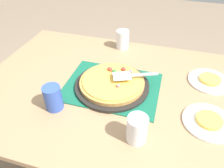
{
  "coord_description": "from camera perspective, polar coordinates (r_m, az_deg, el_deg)",
  "views": [
    {
      "loc": [
        -0.23,
        0.8,
        1.45
      ],
      "look_at": [
        0.0,
        0.0,
        0.77
      ],
      "focal_mm": 33.81,
      "sensor_mm": 36.0,
      "label": 1
    }
  ],
  "objects": [
    {
      "name": "ground_plane",
      "position": [
        1.68,
        0.0,
        -20.79
      ],
      "size": [
        8.0,
        8.0,
        0.0
      ],
      "primitive_type": "plane",
      "color": "#84705B"
    },
    {
      "name": "dining_table",
      "position": [
        1.16,
        0.0,
        -4.92
      ],
      "size": [
        1.4,
        1.0,
        0.75
      ],
      "color": "#9E7A56",
      "rests_on": "ground_plane"
    },
    {
      "name": "placemat",
      "position": [
        1.09,
        0.0,
        -0.69
      ],
      "size": [
        0.48,
        0.36,
        0.01
      ],
      "primitive_type": "cube",
      "color": "#145B42",
      "rests_on": "dining_table"
    },
    {
      "name": "pizza_pan",
      "position": [
        1.08,
        0.0,
        -0.29
      ],
      "size": [
        0.38,
        0.38,
        0.01
      ],
      "primitive_type": "cylinder",
      "color": "black",
      "rests_on": "placemat"
    },
    {
      "name": "pizza",
      "position": [
        1.07,
        0.04,
        0.6
      ],
      "size": [
        0.33,
        0.33,
        0.05
      ],
      "color": "#B78442",
      "rests_on": "pizza_pan"
    },
    {
      "name": "plate_near_left",
      "position": [
        1.23,
        24.84,
        0.71
      ],
      "size": [
        0.22,
        0.22,
        0.01
      ],
      "primitive_type": "cylinder",
      "color": "white",
      "rests_on": "dining_table"
    },
    {
      "name": "plate_far_right",
      "position": [
        1.01,
        24.66,
        -9.33
      ],
      "size": [
        0.22,
        0.22,
        0.01
      ],
      "primitive_type": "cylinder",
      "color": "white",
      "rests_on": "dining_table"
    },
    {
      "name": "served_slice_left",
      "position": [
        1.23,
        25.0,
        1.18
      ],
      "size": [
        0.11,
        0.11,
        0.02
      ],
      "primitive_type": "cylinder",
      "color": "#EAB747",
      "rests_on": "plate_near_left"
    },
    {
      "name": "served_slice_right",
      "position": [
        1.0,
        24.86,
        -8.83
      ],
      "size": [
        0.11,
        0.11,
        0.02
      ],
      "primitive_type": "cylinder",
      "color": "#EAB747",
      "rests_on": "plate_far_right"
    },
    {
      "name": "cup_near",
      "position": [
        0.98,
        -15.66,
        -3.6
      ],
      "size": [
        0.08,
        0.08,
        0.12
      ],
      "primitive_type": "cylinder",
      "color": "#3351AD",
      "rests_on": "dining_table"
    },
    {
      "name": "cup_far",
      "position": [
        0.83,
        6.76,
        -12.03
      ],
      "size": [
        0.08,
        0.08,
        0.12
      ],
      "primitive_type": "cylinder",
      "color": "white",
      "rests_on": "dining_table"
    },
    {
      "name": "cup_corner",
      "position": [
        1.4,
        2.86,
        11.93
      ],
      "size": [
        0.08,
        0.08,
        0.12
      ],
      "primitive_type": "cylinder",
      "color": "white",
      "rests_on": "dining_table"
    },
    {
      "name": "pizza_server",
      "position": [
        1.06,
        5.26,
        2.35
      ],
      "size": [
        0.23,
        0.13,
        0.01
      ],
      "color": "silver",
      "rests_on": "pizza"
    }
  ]
}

